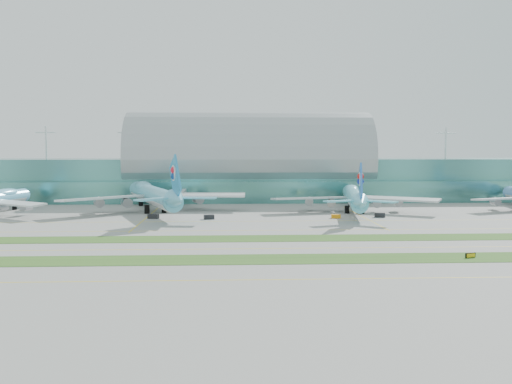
{
  "coord_description": "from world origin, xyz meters",
  "views": [
    {
      "loc": [
        -9.78,
        -155.58,
        25.17
      ],
      "look_at": [
        0.0,
        55.0,
        9.0
      ],
      "focal_mm": 40.0,
      "sensor_mm": 36.0,
      "label": 1
    }
  ],
  "objects_px": {
    "terminal": "(249,170)",
    "taxiway_sign_east": "(470,255)",
    "airliner_c": "(354,196)",
    "airliner_b": "(153,194)"
  },
  "relations": [
    {
      "from": "terminal",
      "to": "taxiway_sign_east",
      "type": "height_order",
      "value": "terminal"
    },
    {
      "from": "airliner_c",
      "to": "taxiway_sign_east",
      "type": "relative_size",
      "value": 26.83
    },
    {
      "from": "airliner_b",
      "to": "airliner_c",
      "type": "bearing_deg",
      "value": -22.57
    },
    {
      "from": "taxiway_sign_east",
      "to": "terminal",
      "type": "bearing_deg",
      "value": 87.31
    },
    {
      "from": "airliner_c",
      "to": "taxiway_sign_east",
      "type": "bearing_deg",
      "value": -77.43
    },
    {
      "from": "airliner_b",
      "to": "taxiway_sign_east",
      "type": "xyz_separation_m",
      "value": [
        85.79,
        -99.21,
        -6.58
      ]
    },
    {
      "from": "terminal",
      "to": "airliner_b",
      "type": "distance_m",
      "value": 70.92
    },
    {
      "from": "airliner_b",
      "to": "taxiway_sign_east",
      "type": "height_order",
      "value": "airliner_b"
    },
    {
      "from": "terminal",
      "to": "airliner_c",
      "type": "height_order",
      "value": "terminal"
    },
    {
      "from": "taxiway_sign_east",
      "to": "airliner_b",
      "type": "bearing_deg",
      "value": 111.99
    }
  ]
}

